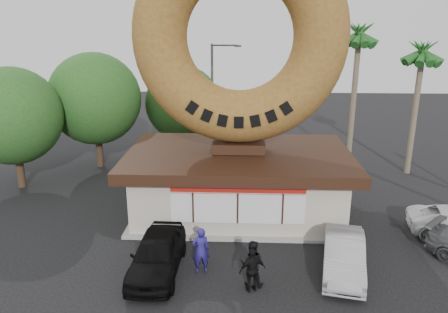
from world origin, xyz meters
TOP-DOWN VIEW (x-y plane):
  - ground at (0.00, 0.00)m, footprint 90.00×90.00m
  - donut_shop at (0.00, 5.98)m, footprint 11.20×7.20m
  - giant_donut at (0.00, 6.00)m, footprint 10.07×2.57m
  - tree_west at (-9.50, 13.00)m, footprint 6.00×6.00m
  - tree_mid at (-4.00, 15.00)m, footprint 5.20×5.20m
  - tree_far at (-13.00, 9.00)m, footprint 5.60×5.60m
  - palm_near at (7.50, 14.00)m, footprint 2.60×2.60m
  - palm_far at (11.00, 12.50)m, footprint 2.60×2.60m
  - street_lamp at (-1.86, 16.00)m, footprint 2.11×0.20m
  - person_left at (-1.41, 0.22)m, footprint 0.79×0.62m
  - person_center at (0.58, -0.60)m, footprint 0.95×0.77m
  - person_right at (0.60, -0.97)m, footprint 1.10×0.74m
  - car_black at (-3.14, 0.17)m, footprint 1.96×4.65m
  - car_silver at (4.25, 0.50)m, footprint 2.35×4.60m

SIDE VIEW (x-z plane):
  - ground at x=0.00m, z-range 0.00..0.00m
  - car_silver at x=4.25m, z-range 0.00..1.45m
  - car_black at x=-3.14m, z-range 0.00..1.57m
  - person_right at x=0.60m, z-range 0.00..1.74m
  - person_center at x=0.58m, z-range 0.00..1.84m
  - person_left at x=-1.41m, z-range 0.00..1.93m
  - donut_shop at x=0.00m, z-range -0.13..3.67m
  - tree_mid at x=-4.00m, z-range 0.70..7.33m
  - tree_far at x=-13.00m, z-range 0.76..7.90m
  - street_lamp at x=-1.86m, z-range 0.48..8.48m
  - tree_west at x=-9.50m, z-range 0.82..8.47m
  - palm_far at x=11.00m, z-range 3.11..11.86m
  - palm_near at x=7.50m, z-range 3.54..13.29m
  - giant_donut at x=0.00m, z-range 3.80..13.87m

